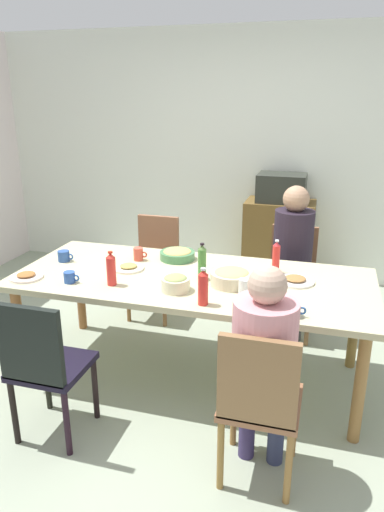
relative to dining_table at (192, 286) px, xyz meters
The scene contains 26 objects.
ground_plane 0.69m from the dining_table, ahead, with size 6.79×6.79×0.00m, color #96A28B.
wall_back 2.30m from the dining_table, 90.00° to the left, with size 5.90×0.12×2.60m, color white.
dining_table is the anchor object (origin of this frame).
chair_0 1.10m from the dining_table, 56.00° to the right, with size 0.40×0.40×0.90m.
person_0 1.01m from the dining_table, 53.15° to the right, with size 0.32×0.32×1.18m.
chair_1 1.10m from the dining_table, 124.00° to the left, with size 0.40×0.40×0.90m.
chair_2 1.10m from the dining_table, 124.00° to the right, with size 0.40×0.40×0.90m.
chair_3 1.10m from the dining_table, 56.00° to the left, with size 0.40×0.40×0.90m.
person_3 1.02m from the dining_table, 53.18° to the left, with size 0.31×0.31×1.27m.
plate_0 0.48m from the dining_table, behind, with size 0.22×0.22×0.04m.
plate_1 1.13m from the dining_table, 162.63° to the right, with size 0.22×0.22×0.04m.
plate_2 0.70m from the dining_table, ahead, with size 0.25×0.25×0.04m.
bowl_0 0.28m from the dining_table, 97.54° to the right, with size 0.18×0.18×0.10m.
bowl_1 0.32m from the dining_table, 11.85° to the right, with size 0.28×0.28×0.10m.
bowl_2 0.39m from the dining_table, 123.04° to the left, with size 0.26×0.26×0.08m.
cup_0 1.01m from the dining_table, behind, with size 0.12×0.09×0.08m.
cup_1 0.45m from the dining_table, 25.54° to the right, with size 0.11×0.07×0.10m.
cup_2 0.84m from the dining_table, 30.66° to the right, with size 0.11×0.08×0.08m.
cup_3 0.54m from the dining_table, 155.54° to the left, with size 0.11×0.07×0.10m.
cup_4 0.82m from the dining_table, 156.46° to the right, with size 0.11×0.07×0.08m.
bottle_0 0.61m from the dining_table, 23.44° to the left, with size 0.05×0.05×0.24m.
bottle_1 0.20m from the dining_table, 14.32° to the right, with size 0.06×0.06×0.25m.
bottle_2 0.49m from the dining_table, 65.59° to the right, with size 0.06×0.06×0.23m.
bottle_3 0.57m from the dining_table, 148.65° to the right, with size 0.06×0.06×0.23m.
side_cabinet 1.98m from the dining_table, 78.67° to the left, with size 0.70×0.44×0.90m, color brown.
microwave 1.99m from the dining_table, 78.67° to the left, with size 0.48×0.36×0.28m, color #292D26.
Camera 1 is at (0.84, -2.91, 1.94)m, focal length 33.42 mm.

